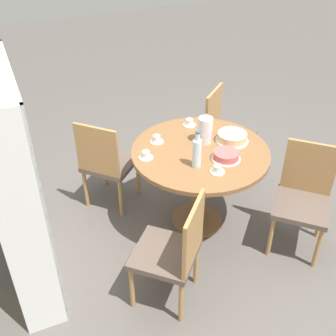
{
  "coord_description": "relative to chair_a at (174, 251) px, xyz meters",
  "views": [
    {
      "loc": [
        -2.49,
        1.37,
        2.56
      ],
      "look_at": [
        0.0,
        0.28,
        0.66
      ],
      "focal_mm": 45.0,
      "sensor_mm": 36.0,
      "label": 1
    }
  ],
  "objects": [
    {
      "name": "ground_plane",
      "position": [
        0.66,
        -0.53,
        -0.47
      ],
      "size": [
        14.0,
        14.0,
        0.0
      ],
      "primitive_type": "plane",
      "color": "#56514C"
    },
    {
      "name": "dining_table",
      "position": [
        0.66,
        -0.53,
        0.12
      ],
      "size": [
        1.11,
        1.11,
        0.76
      ],
      "color": "brown",
      "rests_on": "ground_plane"
    },
    {
      "name": "chair_a",
      "position": [
        0.0,
        0.0,
        0.0
      ],
      "size": [
        0.59,
        0.59,
        0.89
      ],
      "rotation": [
        0.0,
        0.0,
        2.39
      ],
      "color": "#A87A47",
      "rests_on": "ground_plane"
    },
    {
      "name": "chair_b",
      "position": [
        0.12,
        -1.18,
        0.0
      ],
      "size": [
        0.59,
        0.59,
        0.89
      ],
      "rotation": [
        0.0,
        0.0,
        3.95
      ],
      "color": "#A87A47",
      "rests_on": "ground_plane"
    },
    {
      "name": "chair_c",
      "position": [
        1.26,
        -1.12,
        0.0
      ],
      "size": [
        0.59,
        0.59,
        0.89
      ],
      "rotation": [
        0.0,
        0.0,
        5.43
      ],
      "color": "#A87A47",
      "rests_on": "ground_plane"
    },
    {
      "name": "chair_d",
      "position": [
        1.22,
        0.11,
        0.0
      ],
      "size": [
        0.59,
        0.59,
        0.89
      ],
      "rotation": [
        0.0,
        0.0,
        7.05
      ],
      "color": "#A87A47",
      "rests_on": "ground_plane"
    },
    {
      "name": "bookshelf",
      "position": [
        0.63,
        0.86,
        0.38
      ],
      "size": [
        1.05,
        0.28,
        1.67
      ],
      "rotation": [
        0.0,
        0.0,
        3.14
      ],
      "color": "silver",
      "rests_on": "ground_plane"
    },
    {
      "name": "coffee_pot",
      "position": [
        0.76,
        -0.62,
        0.4
      ],
      "size": [
        0.12,
        0.12,
        0.26
      ],
      "color": "silver",
      "rests_on": "dining_table"
    },
    {
      "name": "water_bottle",
      "position": [
        0.47,
        -0.4,
        0.41
      ],
      "size": [
        0.07,
        0.07,
        0.3
      ],
      "color": "silver",
      "rests_on": "dining_table"
    },
    {
      "name": "cake_main",
      "position": [
        0.68,
        -0.83,
        0.32
      ],
      "size": [
        0.27,
        0.27,
        0.08
      ],
      "color": "white",
      "rests_on": "dining_table"
    },
    {
      "name": "cake_second",
      "position": [
        0.47,
        -0.65,
        0.32
      ],
      "size": [
        0.23,
        0.23,
        0.07
      ],
      "color": "white",
      "rests_on": "dining_table"
    },
    {
      "name": "cup_a",
      "position": [
        0.34,
        -0.5,
        0.31
      ],
      "size": [
        0.11,
        0.11,
        0.06
      ],
      "color": "silver",
      "rests_on": "dining_table"
    },
    {
      "name": "cup_b",
      "position": [
        1.06,
        -0.62,
        0.31
      ],
      "size": [
        0.11,
        0.11,
        0.06
      ],
      "color": "silver",
      "rests_on": "dining_table"
    },
    {
      "name": "cup_c",
      "position": [
        0.92,
        -0.26,
        0.31
      ],
      "size": [
        0.11,
        0.11,
        0.06
      ],
      "color": "silver",
      "rests_on": "dining_table"
    },
    {
      "name": "cup_d",
      "position": [
        0.73,
        -0.09,
        0.31
      ],
      "size": [
        0.11,
        0.11,
        0.06
      ],
      "color": "silver",
      "rests_on": "dining_table"
    }
  ]
}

